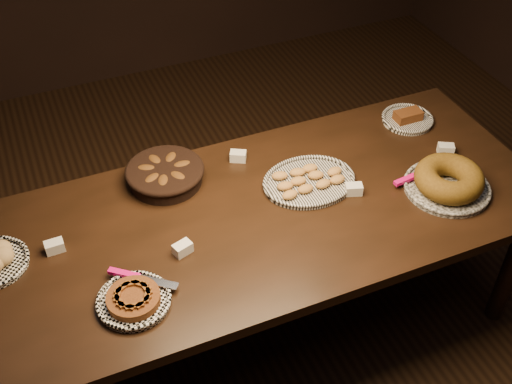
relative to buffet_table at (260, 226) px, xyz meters
name	(u,v)px	position (x,y,z in m)	size (l,w,h in m)	color
ground	(260,326)	(0.00, 0.00, -0.68)	(5.00, 5.00, 0.00)	black
buffet_table	(260,226)	(0.00, 0.00, 0.00)	(2.40, 1.00, 0.75)	black
apple_tart_plate	(134,299)	(-0.59, -0.25, 0.09)	(0.30, 0.30, 0.05)	white
madeleine_platter	(308,181)	(0.26, 0.08, 0.09)	(0.40, 0.32, 0.05)	black
bundt_cake_plate	(448,181)	(0.77, -0.18, 0.12)	(0.38, 0.37, 0.11)	black
croissant_basket	(165,173)	(-0.29, 0.33, 0.12)	(0.35, 0.35, 0.08)	black
loaf_plate	(407,118)	(0.89, 0.31, 0.09)	(0.25, 0.25, 0.06)	black
tent_cards	(263,195)	(0.04, 0.07, 0.10)	(1.79, 0.50, 0.04)	white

